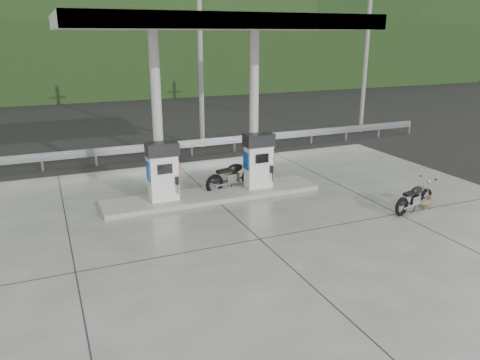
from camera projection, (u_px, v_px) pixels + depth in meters
name	position (u px, v px, depth m)	size (l,w,h in m)	color
ground	(244.00, 226.00, 12.88)	(160.00, 160.00, 0.00)	black
forecourt_apron	(244.00, 225.00, 12.88)	(18.00, 14.00, 0.02)	slate
pump_island	(213.00, 195.00, 15.05)	(7.00, 1.40, 0.15)	#A29F96
gas_pump_left	(163.00, 172.00, 14.16)	(0.95, 0.55, 1.80)	white
gas_pump_right	(259.00, 161.00, 15.36)	(0.95, 0.55, 1.80)	white
canopy_column_left	(157.00, 117.00, 14.04)	(0.30, 0.30, 5.00)	silver
canopy_column_right	(254.00, 111.00, 15.23)	(0.30, 0.30, 5.00)	silver
canopy_roof	(210.00, 23.00, 13.48)	(8.50, 5.00, 0.40)	white
guardrail	(169.00, 142.00, 19.70)	(26.00, 0.16, 1.42)	#94979B
road	(151.00, 142.00, 22.99)	(60.00, 7.00, 0.01)	black
utility_pole_b	(200.00, 59.00, 20.78)	(0.22, 0.22, 8.00)	gray
utility_pole_c	(366.00, 55.00, 24.14)	(0.22, 0.22, 8.00)	gray
tree_band	(99.00, 60.00, 38.35)	(80.00, 6.00, 6.00)	black
forested_hills	(74.00, 72.00, 65.60)	(100.00, 40.00, 140.00)	black
motorcycle_left	(233.00, 176.00, 15.72)	(2.01, 0.63, 0.95)	black
motorcycle_right	(414.00, 198.00, 13.82)	(1.70, 0.54, 0.81)	black
duck	(425.00, 203.00, 14.04)	(0.51, 0.14, 0.36)	brown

